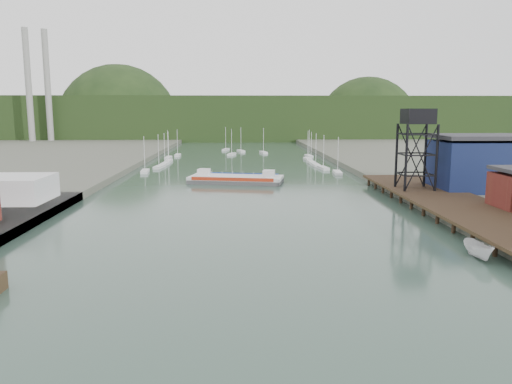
{
  "coord_description": "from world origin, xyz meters",
  "views": [
    {
      "loc": [
        -0.61,
        -40.28,
        17.79
      ],
      "look_at": [
        2.43,
        43.81,
        4.0
      ],
      "focal_mm": 35.0,
      "sensor_mm": 36.0,
      "label": 1
    }
  ],
  "objects": [
    {
      "name": "smokestacks",
      "position": [
        -106.0,
        232.5,
        30.0
      ],
      "size": [
        11.2,
        8.2,
        60.0
      ],
      "color": "gray",
      "rests_on": "ground"
    },
    {
      "name": "east_pier",
      "position": [
        37.0,
        45.0,
        1.9
      ],
      "size": [
        14.0,
        70.0,
        2.45
      ],
      "color": "black",
      "rests_on": "ground"
    },
    {
      "name": "blue_shed",
      "position": [
        50.0,
        60.0,
        7.06
      ],
      "size": [
        20.5,
        14.5,
        11.3
      ],
      "color": "#0E1A3E",
      "rests_on": "east_land"
    },
    {
      "name": "ground",
      "position": [
        0.0,
        0.0,
        0.0
      ],
      "size": [
        600.0,
        600.0,
        0.0
      ],
      "primitive_type": "plane",
      "color": "#2A4134",
      "rests_on": "ground"
    },
    {
      "name": "marina_sailboats",
      "position": [
        0.08,
        138.46,
        0.35
      ],
      "size": [
        57.71,
        92.65,
        0.9
      ],
      "color": "silver",
      "rests_on": "ground"
    },
    {
      "name": "lift_tower",
      "position": [
        35.0,
        58.0,
        15.65
      ],
      "size": [
        6.5,
        6.5,
        16.0
      ],
      "color": "black",
      "rests_on": "east_pier"
    },
    {
      "name": "distant_hills",
      "position": [
        -3.98,
        301.35,
        10.38
      ],
      "size": [
        500.0,
        120.0,
        80.0
      ],
      "color": "black",
      "rests_on": "ground"
    },
    {
      "name": "chain_ferry",
      "position": [
        -1.15,
        82.84,
        0.95
      ],
      "size": [
        24.31,
        13.65,
        3.3
      ],
      "rotation": [
        0.0,
        0.0,
        -0.21
      ],
      "color": "#48484B",
      "rests_on": "ground"
    },
    {
      "name": "motorboat",
      "position": [
        28.42,
        17.0,
        1.1
      ],
      "size": [
        2.34,
        5.76,
        2.2
      ],
      "primitive_type": "imported",
      "rotation": [
        0.0,
        0.0,
        0.03
      ],
      "color": "silver",
      "rests_on": "ground"
    }
  ]
}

